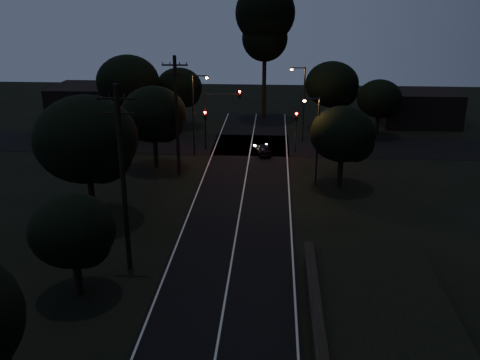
{
  "coord_description": "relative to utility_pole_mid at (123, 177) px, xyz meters",
  "views": [
    {
      "loc": [
        2.44,
        -12.76,
        15.76
      ],
      "look_at": [
        0.0,
        24.0,
        2.5
      ],
      "focal_mm": 40.0,
      "sensor_mm": 36.0,
      "label": 1
    }
  ],
  "objects": [
    {
      "name": "tree_left_c",
      "position": [
        -4.25,
        6.86,
        0.08
      ],
      "size": [
        7.13,
        7.13,
        9.0
      ],
      "color": "black",
      "rests_on": "ground"
    },
    {
      "name": "tree_left_b",
      "position": [
        -1.84,
        -3.09,
        -2.01
      ],
      "size": [
        4.53,
        4.53,
        5.76
      ],
      "color": "black",
      "rests_on": "ground"
    },
    {
      "name": "building_right",
      "position": [
        26.0,
        38.0,
        -3.74
      ],
      "size": [
        9.0,
        7.0,
        4.0
      ],
      "primitive_type": "cube",
      "color": "black",
      "rests_on": "ground"
    },
    {
      "name": "streetlight_c",
      "position": [
        11.83,
        15.0,
        -1.39
      ],
      "size": [
        1.46,
        0.26,
        7.5
      ],
      "color": "black",
      "rests_on": "ground"
    },
    {
      "name": "streetlight_b",
      "position": [
        11.31,
        29.0,
        -1.1
      ],
      "size": [
        1.66,
        0.26,
        8.0
      ],
      "color": "black",
      "rests_on": "ground"
    },
    {
      "name": "utility_pole_mid",
      "position": [
        0.0,
        0.0,
        0.0
      ],
      "size": [
        2.2,
        0.3,
        11.0
      ],
      "color": "black",
      "rests_on": "ground"
    },
    {
      "name": "road_surface",
      "position": [
        6.0,
        16.12,
        -5.73
      ],
      "size": [
        60.0,
        70.0,
        0.03
      ],
      "color": "black",
      "rests_on": "ground"
    },
    {
      "name": "tree_far_ne",
      "position": [
        15.22,
        34.87,
        -0.65
      ],
      "size": [
        6.22,
        6.22,
        7.87
      ],
      "color": "black",
      "rests_on": "ground"
    },
    {
      "name": "tree_left_d",
      "position": [
        -2.29,
        18.88,
        -0.84
      ],
      "size": [
        5.96,
        5.96,
        7.56
      ],
      "color": "black",
      "rests_on": "ground"
    },
    {
      "name": "streetlight_a",
      "position": [
        0.69,
        23.0,
        -1.1
      ],
      "size": [
        1.66,
        0.26,
        8.0
      ],
      "color": "black",
      "rests_on": "ground"
    },
    {
      "name": "tall_pine",
      "position": [
        7.0,
        40.0,
        6.19
      ],
      "size": [
        7.28,
        7.28,
        16.54
      ],
      "color": "black",
      "rests_on": "ground"
    },
    {
      "name": "building_left",
      "position": [
        -14.0,
        37.0,
        -3.54
      ],
      "size": [
        10.0,
        8.0,
        4.4
      ],
      "primitive_type": "cube",
      "color": "black",
      "rests_on": "ground"
    },
    {
      "name": "car",
      "position": [
        7.35,
        23.66,
        -5.19
      ],
      "size": [
        1.96,
        3.43,
        1.1
      ],
      "primitive_type": "imported",
      "rotation": [
        0.0,
        0.0,
        3.36
      ],
      "color": "black",
      "rests_on": "ground"
    },
    {
      "name": "tree_far_nw",
      "position": [
        -2.81,
        34.89,
        -1.23
      ],
      "size": [
        5.5,
        5.5,
        6.97
      ],
      "color": "black",
      "rests_on": "ground"
    },
    {
      "name": "signal_left",
      "position": [
        1.4,
        24.99,
        -2.9
      ],
      "size": [
        0.28,
        0.35,
        4.1
      ],
      "color": "black",
      "rests_on": "ground"
    },
    {
      "name": "utility_pole_far",
      "position": [
        0.0,
        17.0,
        -0.25
      ],
      "size": [
        2.2,
        0.3,
        10.5
      ],
      "color": "black",
      "rests_on": "ground"
    },
    {
      "name": "tree_far_e",
      "position": [
        20.18,
        31.9,
        -1.66
      ],
      "size": [
        4.97,
        4.97,
        6.3
      ],
      "color": "black",
      "rests_on": "ground"
    },
    {
      "name": "signal_right",
      "position": [
        10.6,
        24.99,
        -2.9
      ],
      "size": [
        0.28,
        0.35,
        4.1
      ],
      "color": "black",
      "rests_on": "ground"
    },
    {
      "name": "tree_far_w",
      "position": [
        -7.75,
        30.86,
        0.04
      ],
      "size": [
        6.97,
        6.97,
        8.89
      ],
      "color": "black",
      "rests_on": "ground"
    },
    {
      "name": "signal_mast",
      "position": [
        3.09,
        24.99,
        -1.4
      ],
      "size": [
        3.7,
        0.35,
        6.25
      ],
      "color": "black",
      "rests_on": "ground"
    },
    {
      "name": "tree_right_a",
      "position": [
        14.19,
        14.89,
        -1.32
      ],
      "size": [
        5.36,
        5.36,
        6.81
      ],
      "color": "black",
      "rests_on": "ground"
    }
  ]
}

